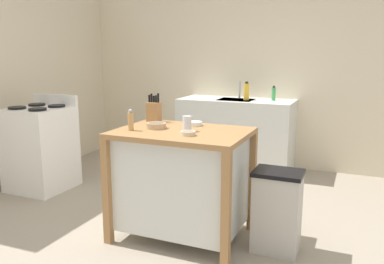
{
  "coord_description": "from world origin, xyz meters",
  "views": [
    {
      "loc": [
        1.25,
        -2.64,
        1.49
      ],
      "look_at": [
        -0.03,
        0.34,
        0.84
      ],
      "focal_mm": 37.26,
      "sensor_mm": 36.0,
      "label": 1
    }
  ],
  "objects_px": {
    "knife_block": "(154,111)",
    "pepper_grinder": "(131,120)",
    "bowl_ceramic_wide": "(156,125)",
    "trash_bin": "(277,211)",
    "kitchen_island": "(182,178)",
    "bowl_ceramic_small": "(195,123)",
    "bowl_stoneware_deep": "(188,133)",
    "drinking_cup": "(187,124)",
    "bottle_spray_cleaner": "(246,91)",
    "stove": "(41,148)",
    "bottle_dish_soap": "(274,94)",
    "sink_faucet": "(240,90)"
  },
  "relations": [
    {
      "from": "bowl_ceramic_wide",
      "to": "stove",
      "type": "height_order",
      "value": "stove"
    },
    {
      "from": "drinking_cup",
      "to": "stove",
      "type": "xyz_separation_m",
      "value": [
        -1.96,
        0.46,
        -0.49
      ]
    },
    {
      "from": "trash_bin",
      "to": "pepper_grinder",
      "type": "bearing_deg",
      "value": -169.21
    },
    {
      "from": "bowl_stoneware_deep",
      "to": "bottle_dish_soap",
      "type": "xyz_separation_m",
      "value": [
        0.15,
        2.27,
        0.08
      ]
    },
    {
      "from": "pepper_grinder",
      "to": "trash_bin",
      "type": "bearing_deg",
      "value": 10.79
    },
    {
      "from": "pepper_grinder",
      "to": "knife_block",
      "type": "bearing_deg",
      "value": 93.6
    },
    {
      "from": "bowl_stoneware_deep",
      "to": "drinking_cup",
      "type": "height_order",
      "value": "drinking_cup"
    },
    {
      "from": "bowl_ceramic_small",
      "to": "bottle_dish_soap",
      "type": "relative_size",
      "value": 0.68
    },
    {
      "from": "pepper_grinder",
      "to": "trash_bin",
      "type": "xyz_separation_m",
      "value": [
        1.12,
        0.21,
        -0.65
      ]
    },
    {
      "from": "bowl_stoneware_deep",
      "to": "drinking_cup",
      "type": "relative_size",
      "value": 0.94
    },
    {
      "from": "bottle_spray_cleaner",
      "to": "stove",
      "type": "height_order",
      "value": "bottle_spray_cleaner"
    },
    {
      "from": "bowl_stoneware_deep",
      "to": "drinking_cup",
      "type": "distance_m",
      "value": 0.17
    },
    {
      "from": "bowl_ceramic_wide",
      "to": "bottle_dish_soap",
      "type": "height_order",
      "value": "bottle_dish_soap"
    },
    {
      "from": "stove",
      "to": "bowl_stoneware_deep",
      "type": "bearing_deg",
      "value": -16.67
    },
    {
      "from": "pepper_grinder",
      "to": "bottle_spray_cleaner",
      "type": "bearing_deg",
      "value": 81.6
    },
    {
      "from": "pepper_grinder",
      "to": "bottle_spray_cleaner",
      "type": "xyz_separation_m",
      "value": [
        0.32,
        2.18,
        0.04
      ]
    },
    {
      "from": "pepper_grinder",
      "to": "drinking_cup",
      "type": "bearing_deg",
      "value": 19.78
    },
    {
      "from": "bottle_spray_cleaner",
      "to": "bottle_dish_soap",
      "type": "xyz_separation_m",
      "value": [
        0.32,
        0.09,
        -0.02
      ]
    },
    {
      "from": "bowl_ceramic_wide",
      "to": "bottle_dish_soap",
      "type": "xyz_separation_m",
      "value": [
        0.5,
        2.12,
        0.07
      ]
    },
    {
      "from": "drinking_cup",
      "to": "pepper_grinder",
      "type": "distance_m",
      "value": 0.44
    },
    {
      "from": "bowl_ceramic_wide",
      "to": "trash_bin",
      "type": "bearing_deg",
      "value": 3.74
    },
    {
      "from": "bottle_spray_cleaner",
      "to": "kitchen_island",
      "type": "bearing_deg",
      "value": -88.67
    },
    {
      "from": "trash_bin",
      "to": "bottle_dish_soap",
      "type": "distance_m",
      "value": 2.21
    },
    {
      "from": "bottle_dish_soap",
      "to": "bottle_spray_cleaner",
      "type": "bearing_deg",
      "value": -164.45
    },
    {
      "from": "knife_block",
      "to": "pepper_grinder",
      "type": "xyz_separation_m",
      "value": [
        0.03,
        -0.43,
        -0.01
      ]
    },
    {
      "from": "trash_bin",
      "to": "bottle_dish_soap",
      "type": "relative_size",
      "value": 3.48
    },
    {
      "from": "sink_faucet",
      "to": "stove",
      "type": "height_order",
      "value": "sink_faucet"
    },
    {
      "from": "bowl_ceramic_small",
      "to": "sink_faucet",
      "type": "distance_m",
      "value": 1.97
    },
    {
      "from": "kitchen_island",
      "to": "trash_bin",
      "type": "relative_size",
      "value": 1.64
    },
    {
      "from": "bowl_ceramic_small",
      "to": "trash_bin",
      "type": "bearing_deg",
      "value": -12.77
    },
    {
      "from": "drinking_cup",
      "to": "trash_bin",
      "type": "distance_m",
      "value": 0.95
    },
    {
      "from": "bottle_dish_soap",
      "to": "sink_faucet",
      "type": "bearing_deg",
      "value": 170.81
    },
    {
      "from": "kitchen_island",
      "to": "bowl_ceramic_small",
      "type": "bearing_deg",
      "value": 87.04
    },
    {
      "from": "kitchen_island",
      "to": "knife_block",
      "type": "height_order",
      "value": "knife_block"
    },
    {
      "from": "pepper_grinder",
      "to": "sink_faucet",
      "type": "bearing_deg",
      "value": 85.46
    },
    {
      "from": "knife_block",
      "to": "pepper_grinder",
      "type": "bearing_deg",
      "value": -86.4
    },
    {
      "from": "kitchen_island",
      "to": "pepper_grinder",
      "type": "distance_m",
      "value": 0.62
    },
    {
      "from": "bowl_ceramic_small",
      "to": "bottle_spray_cleaner",
      "type": "bearing_deg",
      "value": 91.87
    },
    {
      "from": "trash_bin",
      "to": "bottle_spray_cleaner",
      "type": "bearing_deg",
      "value": 112.22
    },
    {
      "from": "bowl_stoneware_deep",
      "to": "sink_faucet",
      "type": "bearing_deg",
      "value": 97.38
    },
    {
      "from": "knife_block",
      "to": "bowl_ceramic_wide",
      "type": "xyz_separation_m",
      "value": [
        0.17,
        -0.28,
        -0.07
      ]
    },
    {
      "from": "bowl_stoneware_deep",
      "to": "pepper_grinder",
      "type": "xyz_separation_m",
      "value": [
        -0.49,
        0.0,
        0.06
      ]
    },
    {
      "from": "stove",
      "to": "bowl_ceramic_wide",
      "type": "bearing_deg",
      "value": -15.18
    },
    {
      "from": "bowl_stoneware_deep",
      "to": "stove",
      "type": "bearing_deg",
      "value": 163.33
    },
    {
      "from": "bowl_ceramic_small",
      "to": "pepper_grinder",
      "type": "height_order",
      "value": "pepper_grinder"
    },
    {
      "from": "bowl_stoneware_deep",
      "to": "drinking_cup",
      "type": "xyz_separation_m",
      "value": [
        -0.07,
        0.15,
        0.04
      ]
    },
    {
      "from": "bowl_stoneware_deep",
      "to": "bottle_spray_cleaner",
      "type": "xyz_separation_m",
      "value": [
        -0.17,
        2.18,
        0.1
      ]
    },
    {
      "from": "trash_bin",
      "to": "sink_faucet",
      "type": "xyz_separation_m",
      "value": [
        -0.94,
        2.13,
        0.69
      ]
    },
    {
      "from": "sink_faucet",
      "to": "bottle_spray_cleaner",
      "type": "distance_m",
      "value": 0.21
    },
    {
      "from": "bottle_dish_soap",
      "to": "knife_block",
      "type": "bearing_deg",
      "value": -109.97
    }
  ]
}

